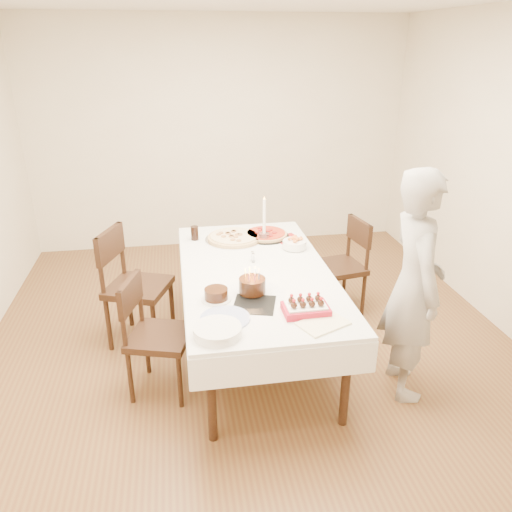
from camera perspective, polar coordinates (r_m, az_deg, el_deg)
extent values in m
plane|color=brown|center=(4.30, -0.34, -10.44)|extent=(5.00, 5.00, 0.00)
cube|color=beige|center=(6.15, -4.17, 13.48)|extent=(4.50, 0.04, 2.70)
cube|color=beige|center=(1.57, 15.04, -19.05)|extent=(4.50, 0.04, 2.70)
cube|color=white|center=(4.06, 0.00, -6.46)|extent=(1.77, 2.39, 0.75)
imported|color=#AAA4A0|center=(3.62, 17.58, -3.31)|extent=(0.47, 0.65, 1.67)
cylinder|color=beige|center=(4.49, -2.53, 2.13)|extent=(0.60, 0.60, 0.04)
cylinder|color=red|center=(4.56, 1.15, 2.48)|extent=(0.50, 0.50, 0.04)
cube|color=#B21E1E|center=(4.53, 3.55, 2.00)|extent=(0.27, 0.27, 0.01)
cylinder|color=white|center=(4.30, 4.43, 1.36)|extent=(0.25, 0.25, 0.07)
cylinder|color=white|center=(4.38, 0.94, 4.21)|extent=(0.10, 0.10, 0.42)
cylinder|color=black|center=(4.51, -7.02, 2.62)|extent=(0.08, 0.08, 0.13)
cylinder|color=black|center=(3.44, -4.57, -4.40)|extent=(0.27, 0.27, 0.09)
cube|color=black|center=(3.39, -0.20, -5.60)|extent=(0.34, 0.34, 0.01)
cylinder|color=#331E0E|center=(3.49, -0.44, -2.90)|extent=(0.19, 0.19, 0.17)
cube|color=beige|center=(3.20, 7.67, -7.75)|extent=(0.36, 0.31, 0.03)
cylinder|color=white|center=(3.06, -4.43, -8.52)|extent=(0.31, 0.31, 0.06)
cylinder|color=white|center=(3.23, -3.56, -7.12)|extent=(0.43, 0.43, 0.01)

